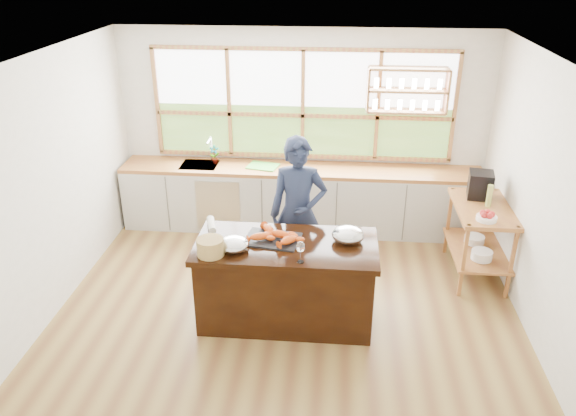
# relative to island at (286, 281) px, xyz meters

# --- Properties ---
(ground_plane) EXTENTS (5.00, 5.00, 0.00)m
(ground_plane) POSITION_rel_island_xyz_m (0.00, 0.20, -0.45)
(ground_plane) COLOR olive
(room_shell) EXTENTS (5.02, 4.52, 2.71)m
(room_shell) POSITION_rel_island_xyz_m (0.02, 0.71, 1.30)
(room_shell) COLOR beige
(room_shell) RESTS_ON ground_plane
(back_counter) EXTENTS (4.90, 0.63, 0.90)m
(back_counter) POSITION_rel_island_xyz_m (-0.02, 2.14, 0.00)
(back_counter) COLOR beige
(back_counter) RESTS_ON ground_plane
(right_shelf_unit) EXTENTS (0.62, 1.10, 0.90)m
(right_shelf_unit) POSITION_rel_island_xyz_m (2.19, 1.09, 0.15)
(right_shelf_unit) COLOR #A7722C
(right_shelf_unit) RESTS_ON ground_plane
(island) EXTENTS (1.85, 0.90, 0.90)m
(island) POSITION_rel_island_xyz_m (0.00, 0.00, 0.00)
(island) COLOR black
(island) RESTS_ON ground_plane
(cook) EXTENTS (0.67, 0.46, 1.78)m
(cook) POSITION_rel_island_xyz_m (0.07, 0.75, 0.44)
(cook) COLOR #1A213B
(cook) RESTS_ON ground_plane
(potted_plant) EXTENTS (0.16, 0.12, 0.26)m
(potted_plant) POSITION_rel_island_xyz_m (-1.19, 2.20, 0.58)
(potted_plant) COLOR slate
(potted_plant) RESTS_ON back_counter
(cutting_board) EXTENTS (0.46, 0.38, 0.01)m
(cutting_board) POSITION_rel_island_xyz_m (-0.52, 2.14, 0.45)
(cutting_board) COLOR green
(cutting_board) RESTS_ON back_counter
(espresso_machine) EXTENTS (0.32, 0.33, 0.31)m
(espresso_machine) POSITION_rel_island_xyz_m (2.19, 1.37, 0.60)
(espresso_machine) COLOR black
(espresso_machine) RESTS_ON right_shelf_unit
(wine_bottle) EXTENTS (0.07, 0.07, 0.26)m
(wine_bottle) POSITION_rel_island_xyz_m (2.24, 1.11, 0.58)
(wine_bottle) COLOR #AEBA53
(wine_bottle) RESTS_ON right_shelf_unit
(fruit_bowl) EXTENTS (0.22, 0.22, 0.11)m
(fruit_bowl) POSITION_rel_island_xyz_m (2.14, 0.73, 0.49)
(fruit_bowl) COLOR white
(fruit_bowl) RESTS_ON right_shelf_unit
(slate_board) EXTENTS (0.60, 0.48, 0.02)m
(slate_board) POSITION_rel_island_xyz_m (-0.15, 0.07, 0.45)
(slate_board) COLOR black
(slate_board) RESTS_ON island
(lobster_pile) EXTENTS (0.52, 0.44, 0.08)m
(lobster_pile) POSITION_rel_island_xyz_m (-0.13, 0.06, 0.50)
(lobster_pile) COLOR orange
(lobster_pile) RESTS_ON slate_board
(mixing_bowl_left) EXTENTS (0.30, 0.30, 0.15)m
(mixing_bowl_left) POSITION_rel_island_xyz_m (-0.50, -0.18, 0.51)
(mixing_bowl_left) COLOR #B5B9BD
(mixing_bowl_left) RESTS_ON island
(mixing_bowl_right) EXTENTS (0.33, 0.33, 0.16)m
(mixing_bowl_right) POSITION_rel_island_xyz_m (0.62, 0.11, 0.52)
(mixing_bowl_right) COLOR #B5B9BD
(mixing_bowl_right) RESTS_ON island
(wine_glass) EXTENTS (0.08, 0.08, 0.22)m
(wine_glass) POSITION_rel_island_xyz_m (0.17, -0.35, 0.61)
(wine_glass) COLOR white
(wine_glass) RESTS_ON island
(wicker_basket) EXTENTS (0.27, 0.27, 0.17)m
(wicker_basket) POSITION_rel_island_xyz_m (-0.71, -0.28, 0.53)
(wicker_basket) COLOR #A37C47
(wicker_basket) RESTS_ON island
(parchment_roll) EXTENTS (0.16, 0.31, 0.08)m
(parchment_roll) POSITION_rel_island_xyz_m (-0.83, 0.27, 0.49)
(parchment_roll) COLOR silver
(parchment_roll) RESTS_ON island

